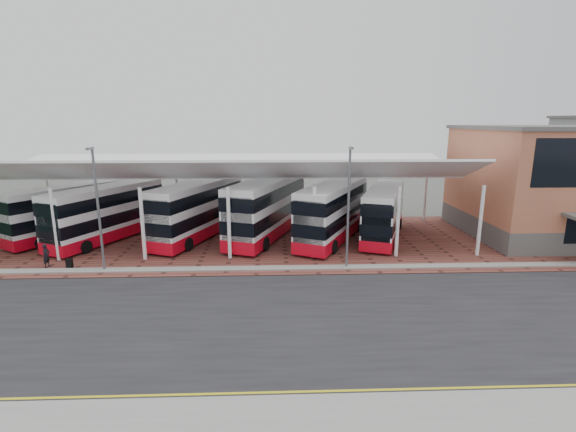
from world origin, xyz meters
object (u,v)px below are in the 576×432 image
bus_3 (266,209)px  bus_4 (333,212)px  bus_1 (107,213)px  pedestrian (46,256)px  bus_0 (70,211)px  bus_2 (197,210)px  bus_5 (384,213)px

bus_3 → bus_4: size_ratio=1.07×
bus_1 → pedestrian: (-1.64, -6.59, -1.41)m
bus_0 → bus_2: size_ratio=0.89×
pedestrian → bus_0: bearing=22.3°
bus_0 → bus_2: bus_2 is taller
bus_1 → bus_3: 12.99m
bus_1 → pedestrian: bearing=-79.0°
bus_1 → bus_5: size_ratio=1.04×
bus_1 → bus_2: size_ratio=0.94×
bus_0 → bus_3: size_ratio=0.85×
bus_3 → bus_5: bearing=16.9°
bus_1 → bus_3: bearing=26.9°
bus_3 → bus_5: bus_3 is taller
bus_2 → bus_4: bus_2 is taller
bus_0 → bus_5: bus_0 is taller
pedestrian → bus_5: bearing=-66.5°
bus_0 → bus_5: (26.22, -1.30, -0.07)m
bus_0 → bus_4: size_ratio=0.91×
bus_2 → pedestrian: (-8.84, -7.05, -1.51)m
bus_4 → pedestrian: bearing=-136.9°
bus_4 → bus_1: bearing=-155.4°
bus_0 → bus_3: 16.48m
bus_0 → bus_2: bearing=29.0°
bus_0 → pedestrian: bearing=-44.0°
bus_2 → bus_3: size_ratio=0.96×
bus_1 → bus_2: bearing=28.7°
bus_0 → bus_3: bus_3 is taller
bus_3 → bus_5: (9.76, -0.63, -0.32)m
bus_0 → bus_4: (21.94, -1.73, 0.14)m
bus_1 → bus_2: 7.22m
bus_3 → bus_5: 9.78m
bus_4 → pedestrian: bus_4 is taller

